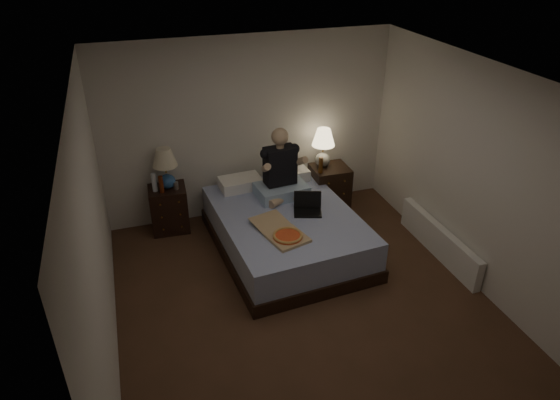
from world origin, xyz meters
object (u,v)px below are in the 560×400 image
object	(u,v)px
beer_bottle_right	(321,165)
bed	(286,231)
lamp_right	(323,148)
lamp_left	(166,169)
person	(282,164)
radiator	(439,241)
soda_can	(176,186)
laptop	(308,205)
beer_bottle_left	(161,184)
nightstand_right	(329,188)
pizza_box	(288,236)
water_bottle	(154,182)
nightstand_left	(169,208)

from	to	relation	value
beer_bottle_right	bed	bearing A→B (deg)	-136.93
lamp_right	beer_bottle_right	size ratio (longest dim) A/B	2.43
lamp_left	person	size ratio (longest dim) A/B	0.60
beer_bottle_right	radiator	size ratio (longest dim) A/B	0.14
lamp_right	bed	bearing A→B (deg)	-133.81
lamp_left	soda_can	distance (m)	0.26
lamp_left	soda_can	bearing A→B (deg)	-34.98
laptop	beer_bottle_left	bearing A→B (deg)	169.05
nightstand_right	soda_can	bearing A→B (deg)	178.47
beer_bottle_right	lamp_right	bearing A→B (deg)	60.61
lamp_left	pizza_box	bearing A→B (deg)	-52.70
person	laptop	size ratio (longest dim) A/B	2.74
lamp_left	water_bottle	world-z (taller)	lamp_left
laptop	pizza_box	bearing A→B (deg)	-113.50
bed	water_bottle	size ratio (longest dim) A/B	8.56
water_bottle	pizza_box	bearing A→B (deg)	-48.18
bed	radiator	bearing A→B (deg)	-25.64
person	laptop	distance (m)	0.66
bed	laptop	size ratio (longest dim) A/B	6.30
pizza_box	radiator	world-z (taller)	pizza_box
laptop	pizza_box	distance (m)	0.64
lamp_left	nightstand_left	bearing A→B (deg)	180.00
nightstand_right	radiator	xyz separation A→B (m)	(0.86, -1.50, -0.13)
water_bottle	laptop	size ratio (longest dim) A/B	0.74
bed	person	size ratio (longest dim) A/B	2.30
nightstand_left	water_bottle	distance (m)	0.47
nightstand_left	beer_bottle_right	bearing A→B (deg)	-4.14
lamp_right	soda_can	world-z (taller)	lamp_right
lamp_left	radiator	distance (m)	3.60
radiator	lamp_left	bearing A→B (deg)	151.79
soda_can	nightstand_left	bearing A→B (deg)	149.58
lamp_left	bed	bearing A→B (deg)	-35.76
lamp_left	beer_bottle_left	xyz separation A→B (m)	(-0.09, -0.11, -0.17)
laptop	radiator	world-z (taller)	laptop
bed	nightstand_right	world-z (taller)	nightstand_right
nightstand_left	lamp_left	size ratio (longest dim) A/B	1.13
pizza_box	radiator	size ratio (longest dim) A/B	0.47
water_bottle	soda_can	size ratio (longest dim) A/B	2.50
bed	beer_bottle_left	distance (m)	1.72
beer_bottle_left	laptop	xyz separation A→B (m)	(1.67, -0.94, -0.09)
water_bottle	laptop	xyz separation A→B (m)	(1.75, -1.00, -0.10)
nightstand_right	lamp_left	xyz separation A→B (m)	(-2.26, 0.17, 0.58)
beer_bottle_left	beer_bottle_right	world-z (taller)	beer_bottle_right
radiator	nightstand_right	bearing A→B (deg)	119.72
beer_bottle_right	person	size ratio (longest dim) A/B	0.25
bed	pizza_box	distance (m)	0.66
nightstand_left	lamp_right	bearing A→B (deg)	1.16
nightstand_right	lamp_right	world-z (taller)	lamp_right
person	pizza_box	size ratio (longest dim) A/B	1.22
bed	nightstand_left	bearing A→B (deg)	140.76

